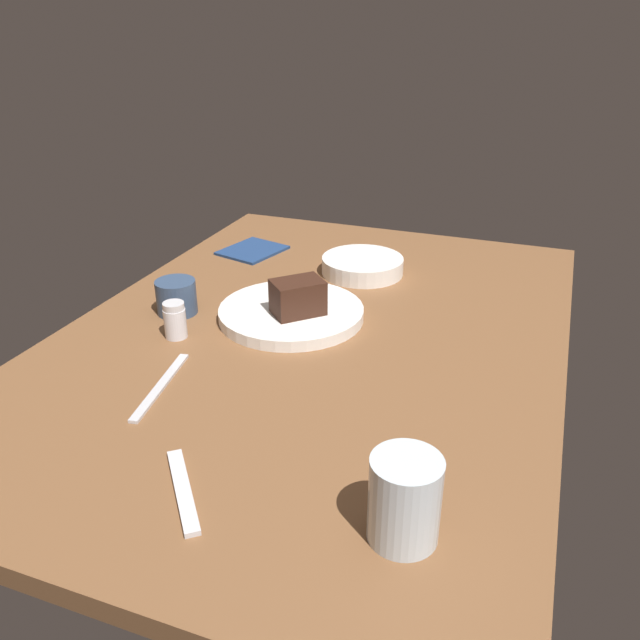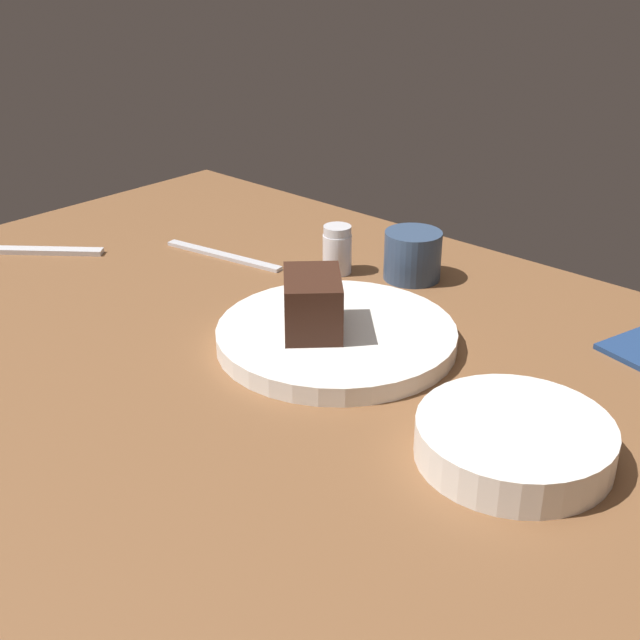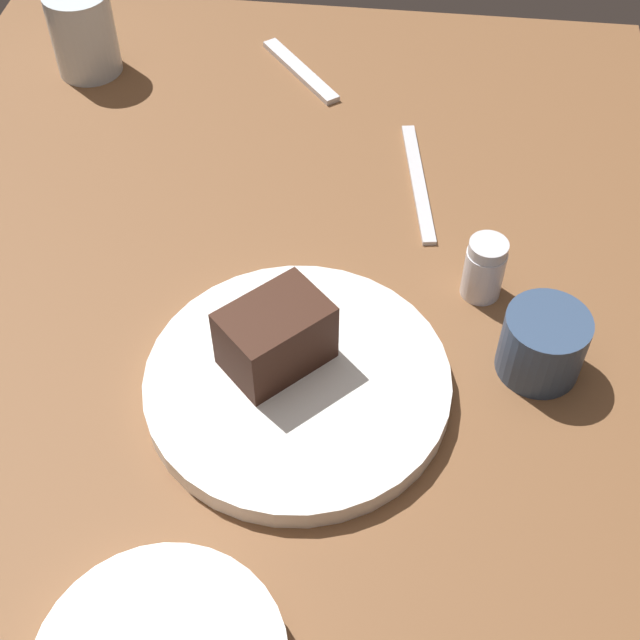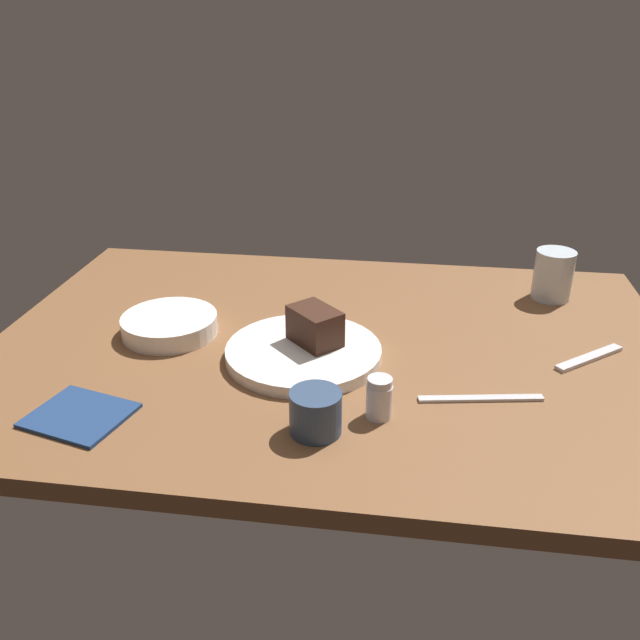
% 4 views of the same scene
% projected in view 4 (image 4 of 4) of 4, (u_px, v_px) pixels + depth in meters
% --- Properties ---
extents(dining_table, '(1.20, 0.84, 0.03)m').
position_uv_depth(dining_table, '(330.00, 352.00, 1.18)').
color(dining_table, brown).
rests_on(dining_table, ground).
extents(dessert_plate, '(0.26, 0.26, 0.02)m').
position_uv_depth(dessert_plate, '(303.00, 353.00, 1.12)').
color(dessert_plate, white).
rests_on(dessert_plate, dining_table).
extents(chocolate_cake_slice, '(0.10, 0.10, 0.06)m').
position_uv_depth(chocolate_cake_slice, '(315.00, 326.00, 1.12)').
color(chocolate_cake_slice, '#381E14').
rests_on(chocolate_cake_slice, dessert_plate).
extents(salt_shaker, '(0.04, 0.04, 0.06)m').
position_uv_depth(salt_shaker, '(379.00, 398.00, 0.96)').
color(salt_shaker, silver).
rests_on(salt_shaker, dining_table).
extents(water_glass, '(0.08, 0.08, 0.10)m').
position_uv_depth(water_glass, '(553.00, 275.00, 1.33)').
color(water_glass, silver).
rests_on(water_glass, dining_table).
extents(side_bowl, '(0.17, 0.17, 0.04)m').
position_uv_depth(side_bowl, '(171.00, 324.00, 1.21)').
color(side_bowl, white).
rests_on(side_bowl, dining_table).
extents(coffee_cup, '(0.07, 0.07, 0.06)m').
position_uv_depth(coffee_cup, '(316.00, 412.00, 0.92)').
color(coffee_cup, '#334766').
rests_on(coffee_cup, dining_table).
extents(dessert_spoon, '(0.13, 0.11, 0.01)m').
position_uv_depth(dessert_spoon, '(589.00, 358.00, 1.12)').
color(dessert_spoon, silver).
rests_on(dessert_spoon, dining_table).
extents(butter_knife, '(0.19, 0.05, 0.01)m').
position_uv_depth(butter_knife, '(481.00, 398.00, 1.01)').
color(butter_knife, silver).
rests_on(butter_knife, dining_table).
extents(folded_napkin, '(0.16, 0.15, 0.01)m').
position_uv_depth(folded_napkin, '(80.00, 415.00, 0.97)').
color(folded_napkin, navy).
rests_on(folded_napkin, dining_table).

